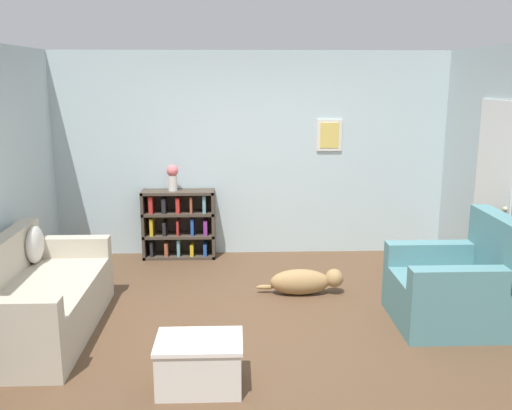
{
  "coord_description": "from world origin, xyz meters",
  "views": [
    {
      "loc": [
        -0.19,
        -5.05,
        2.28
      ],
      "look_at": [
        0.0,
        0.4,
        1.05
      ],
      "focal_mm": 40.0,
      "sensor_mm": 36.0,
      "label": 1
    }
  ],
  "objects_px": {
    "recliner_chair": "(457,287)",
    "coffee_table": "(199,362)",
    "bookshelf": "(179,224)",
    "dog": "(305,281)",
    "vase": "(173,176)",
    "couch": "(35,300)"
  },
  "relations": [
    {
      "from": "bookshelf",
      "to": "dog",
      "type": "relative_size",
      "value": 0.98
    },
    {
      "from": "bookshelf",
      "to": "recliner_chair",
      "type": "xyz_separation_m",
      "value": [
        2.8,
        -2.14,
        -0.08
      ]
    },
    {
      "from": "couch",
      "to": "dog",
      "type": "relative_size",
      "value": 1.98
    },
    {
      "from": "dog",
      "to": "couch",
      "type": "bearing_deg",
      "value": -161.29
    },
    {
      "from": "vase",
      "to": "couch",
      "type": "bearing_deg",
      "value": -114.88
    },
    {
      "from": "recliner_chair",
      "to": "coffee_table",
      "type": "xyz_separation_m",
      "value": [
        -2.35,
        -1.07,
        -0.15
      ]
    },
    {
      "from": "bookshelf",
      "to": "coffee_table",
      "type": "distance_m",
      "value": 3.24
    },
    {
      "from": "couch",
      "to": "coffee_table",
      "type": "height_order",
      "value": "couch"
    },
    {
      "from": "dog",
      "to": "bookshelf",
      "type": "bearing_deg",
      "value": 137.03
    },
    {
      "from": "dog",
      "to": "vase",
      "type": "xyz_separation_m",
      "value": [
        -1.52,
        1.34,
        0.92
      ]
    },
    {
      "from": "couch",
      "to": "bookshelf",
      "type": "height_order",
      "value": "bookshelf"
    },
    {
      "from": "couch",
      "to": "vase",
      "type": "bearing_deg",
      "value": 65.12
    },
    {
      "from": "couch",
      "to": "vase",
      "type": "distance_m",
      "value": 2.54
    },
    {
      "from": "bookshelf",
      "to": "coffee_table",
      "type": "xyz_separation_m",
      "value": [
        0.45,
        -3.2,
        -0.23
      ]
    },
    {
      "from": "recliner_chair",
      "to": "bookshelf",
      "type": "bearing_deg",
      "value": 142.7
    },
    {
      "from": "bookshelf",
      "to": "recliner_chair",
      "type": "height_order",
      "value": "recliner_chair"
    },
    {
      "from": "recliner_chair",
      "to": "coffee_table",
      "type": "distance_m",
      "value": 2.58
    },
    {
      "from": "couch",
      "to": "recliner_chair",
      "type": "bearing_deg",
      "value": 1.29
    },
    {
      "from": "bookshelf",
      "to": "couch",
      "type": "bearing_deg",
      "value": -115.92
    },
    {
      "from": "bookshelf",
      "to": "vase",
      "type": "xyz_separation_m",
      "value": [
        -0.06,
        -0.02,
        0.63
      ]
    },
    {
      "from": "vase",
      "to": "bookshelf",
      "type": "bearing_deg",
      "value": 16.96
    },
    {
      "from": "coffee_table",
      "to": "dog",
      "type": "bearing_deg",
      "value": 61.32
    }
  ]
}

